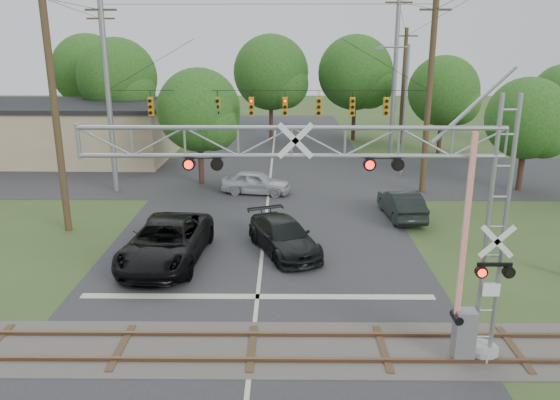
{
  "coord_description": "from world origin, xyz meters",
  "views": [
    {
      "loc": [
        0.99,
        -12.68,
        9.1
      ],
      "look_at": [
        0.81,
        7.5,
        3.14
      ],
      "focal_mm": 35.0,
      "sensor_mm": 36.0,
      "label": 1
    }
  ],
  "objects_px": {
    "pickup_black": "(166,242)",
    "sedan_silver": "(256,182)",
    "crossing_gantry": "(372,202)",
    "commercial_building": "(51,131)",
    "traffic_signal_span": "(283,100)",
    "car_dark": "(284,236)",
    "streetlight": "(402,104)"
  },
  "relations": [
    {
      "from": "crossing_gantry",
      "to": "streetlight",
      "type": "distance_m",
      "value": 23.27
    },
    {
      "from": "crossing_gantry",
      "to": "streetlight",
      "type": "bearing_deg",
      "value": 76.34
    },
    {
      "from": "commercial_building",
      "to": "streetlight",
      "type": "height_order",
      "value": "streetlight"
    },
    {
      "from": "commercial_building",
      "to": "pickup_black",
      "type": "bearing_deg",
      "value": -56.54
    },
    {
      "from": "traffic_signal_span",
      "to": "commercial_building",
      "type": "distance_m",
      "value": 20.86
    },
    {
      "from": "sedan_silver",
      "to": "commercial_building",
      "type": "distance_m",
      "value": 19.47
    },
    {
      "from": "crossing_gantry",
      "to": "pickup_black",
      "type": "xyz_separation_m",
      "value": [
        -7.38,
        7.18,
        -3.93
      ]
    },
    {
      "from": "sedan_silver",
      "to": "streetlight",
      "type": "relative_size",
      "value": 0.47
    },
    {
      "from": "traffic_signal_span",
      "to": "crossing_gantry",
      "type": "bearing_deg",
      "value": -82.17
    },
    {
      "from": "sedan_silver",
      "to": "commercial_building",
      "type": "relative_size",
      "value": 0.22
    },
    {
      "from": "sedan_silver",
      "to": "car_dark",
      "type": "bearing_deg",
      "value": -159.36
    },
    {
      "from": "commercial_building",
      "to": "streetlight",
      "type": "relative_size",
      "value": 2.14
    },
    {
      "from": "crossing_gantry",
      "to": "traffic_signal_span",
      "type": "bearing_deg",
      "value": 97.83
    },
    {
      "from": "traffic_signal_span",
      "to": "pickup_black",
      "type": "relative_size",
      "value": 2.99
    },
    {
      "from": "traffic_signal_span",
      "to": "sedan_silver",
      "type": "distance_m",
      "value": 5.21
    },
    {
      "from": "car_dark",
      "to": "sedan_silver",
      "type": "xyz_separation_m",
      "value": [
        -1.71,
        9.52,
        -0.03
      ]
    },
    {
      "from": "pickup_black",
      "to": "crossing_gantry",
      "type": "bearing_deg",
      "value": -40.24
    },
    {
      "from": "traffic_signal_span",
      "to": "streetlight",
      "type": "relative_size",
      "value": 2.2
    },
    {
      "from": "car_dark",
      "to": "streetlight",
      "type": "xyz_separation_m",
      "value": [
        7.93,
        14.27,
        4.19
      ]
    },
    {
      "from": "crossing_gantry",
      "to": "commercial_building",
      "type": "bearing_deg",
      "value": 126.49
    },
    {
      "from": "pickup_black",
      "to": "commercial_building",
      "type": "bearing_deg",
      "value": 126.58
    },
    {
      "from": "crossing_gantry",
      "to": "sedan_silver",
      "type": "xyz_separation_m",
      "value": [
        -4.15,
        17.87,
        -4.12
      ]
    },
    {
      "from": "car_dark",
      "to": "streetlight",
      "type": "distance_m",
      "value": 16.85
    },
    {
      "from": "traffic_signal_span",
      "to": "sedan_silver",
      "type": "relative_size",
      "value": 4.66
    },
    {
      "from": "traffic_signal_span",
      "to": "sedan_silver",
      "type": "xyz_separation_m",
      "value": [
        -1.62,
        -0.49,
        -4.93
      ]
    },
    {
      "from": "crossing_gantry",
      "to": "commercial_building",
      "type": "relative_size",
      "value": 0.64
    },
    {
      "from": "crossing_gantry",
      "to": "pickup_black",
      "type": "bearing_deg",
      "value": 135.81
    },
    {
      "from": "crossing_gantry",
      "to": "pickup_black",
      "type": "height_order",
      "value": "crossing_gantry"
    },
    {
      "from": "pickup_black",
      "to": "sedan_silver",
      "type": "bearing_deg",
      "value": 77.12
    },
    {
      "from": "commercial_building",
      "to": "car_dark",
      "type": "bearing_deg",
      "value": -46.24
    },
    {
      "from": "sedan_silver",
      "to": "commercial_building",
      "type": "xyz_separation_m",
      "value": [
        -16.56,
        10.12,
        1.49
      ]
    },
    {
      "from": "traffic_signal_span",
      "to": "pickup_black",
      "type": "height_order",
      "value": "traffic_signal_span"
    }
  ]
}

